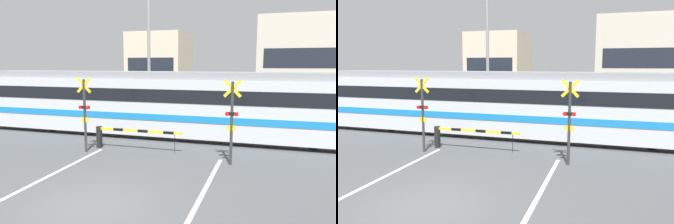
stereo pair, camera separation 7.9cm
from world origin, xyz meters
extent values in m
plane|color=#4C4F51|center=(0.00, 0.00, 0.00)|extent=(160.00, 160.00, 0.00)
cube|color=#6B6051|center=(0.00, 8.16, 0.04)|extent=(50.00, 0.10, 0.08)
cube|color=#6B6051|center=(0.00, 9.59, 0.04)|extent=(50.00, 0.10, 0.08)
cube|color=white|center=(-2.66, 0.68, 0.00)|extent=(0.14, 9.37, 0.01)
cube|color=white|center=(2.66, 0.68, 0.00)|extent=(0.14, 9.37, 0.01)
cube|color=silver|center=(-0.42, 8.88, 1.62)|extent=(21.84, 2.69, 2.79)
cube|color=gray|center=(-0.42, 8.88, 3.20)|extent=(21.62, 2.37, 0.36)
cube|color=#197AC6|center=(-0.42, 8.88, 1.21)|extent=(21.86, 2.74, 0.32)
cube|color=black|center=(-0.42, 8.88, 2.25)|extent=(20.96, 2.73, 0.64)
cube|color=black|center=(-11.35, 8.88, 2.25)|extent=(0.03, 1.88, 0.80)
cylinder|color=black|center=(-7.19, 8.16, 0.38)|extent=(0.76, 0.12, 0.76)
cylinder|color=black|center=(-7.19, 9.59, 0.38)|extent=(0.76, 0.12, 0.76)
cylinder|color=black|center=(6.35, 8.16, 0.38)|extent=(0.76, 0.12, 0.76)
cylinder|color=black|center=(6.35, 9.59, 0.38)|extent=(0.76, 0.12, 0.76)
cube|color=black|center=(-2.91, 5.67, 0.49)|extent=(0.20, 0.20, 0.98)
cube|color=yellow|center=(-0.96, 5.67, 0.89)|extent=(3.89, 0.09, 0.09)
cube|color=black|center=(-1.93, 5.67, 0.89)|extent=(0.47, 0.10, 0.10)
cube|color=black|center=(-0.77, 5.67, 0.89)|extent=(0.47, 0.10, 0.10)
cube|color=black|center=(0.40, 5.67, 0.89)|extent=(0.47, 0.10, 0.10)
cylinder|color=black|center=(0.67, 5.67, 0.49)|extent=(0.02, 0.02, 0.71)
cube|color=black|center=(2.91, 12.19, 0.49)|extent=(0.20, 0.20, 0.98)
cube|color=yellow|center=(0.96, 12.19, 0.89)|extent=(3.89, 0.09, 0.09)
cube|color=black|center=(1.93, 12.19, 0.89)|extent=(0.47, 0.10, 0.10)
cube|color=black|center=(0.77, 12.19, 0.89)|extent=(0.47, 0.10, 0.10)
cube|color=black|center=(-0.40, 12.19, 0.89)|extent=(0.47, 0.10, 0.10)
cylinder|color=black|center=(-0.67, 12.19, 0.49)|extent=(0.02, 0.02, 0.71)
cylinder|color=#333333|center=(-3.11, 4.86, 1.57)|extent=(0.11, 0.11, 3.14)
cube|color=yellow|center=(-3.11, 4.86, 2.89)|extent=(0.68, 0.04, 0.68)
cube|color=yellow|center=(-3.11, 4.86, 2.89)|extent=(0.68, 0.04, 0.68)
cube|color=black|center=(-3.11, 4.86, 1.95)|extent=(0.44, 0.12, 0.12)
cylinder|color=red|center=(-3.28, 4.78, 1.95)|extent=(0.15, 0.03, 0.15)
cylinder|color=red|center=(-2.94, 4.78, 1.95)|extent=(0.15, 0.03, 0.15)
cube|color=yellow|center=(-3.11, 4.84, 1.41)|extent=(0.32, 0.03, 0.20)
cylinder|color=#333333|center=(3.11, 4.86, 1.57)|extent=(0.11, 0.11, 3.14)
cube|color=yellow|center=(3.11, 4.86, 2.89)|extent=(0.68, 0.04, 0.68)
cube|color=yellow|center=(3.11, 4.86, 2.89)|extent=(0.68, 0.04, 0.68)
cube|color=black|center=(3.11, 4.86, 1.95)|extent=(0.44, 0.12, 0.12)
cylinder|color=red|center=(2.94, 4.78, 1.95)|extent=(0.15, 0.03, 0.15)
cylinder|color=red|center=(3.28, 4.78, 1.95)|extent=(0.15, 0.03, 0.15)
cube|color=yellow|center=(3.11, 4.84, 1.41)|extent=(0.32, 0.03, 0.20)
cylinder|color=brown|center=(1.15, 14.14, 0.41)|extent=(0.13, 0.13, 0.83)
cylinder|color=brown|center=(1.29, 14.14, 0.41)|extent=(0.13, 0.13, 0.83)
cube|color=navy|center=(1.22, 14.14, 1.16)|extent=(0.38, 0.22, 0.66)
sphere|color=tan|center=(1.22, 14.14, 1.60)|extent=(0.22, 0.22, 0.22)
cube|color=beige|center=(-5.82, 23.12, 3.33)|extent=(5.13, 5.76, 6.66)
cube|color=#1E232D|center=(-5.82, 20.23, 3.66)|extent=(4.31, 0.03, 1.33)
cube|color=beige|center=(6.78, 23.12, 3.84)|extent=(7.05, 5.76, 7.69)
cube|color=#1E232D|center=(6.78, 20.23, 4.23)|extent=(5.92, 0.03, 1.54)
cylinder|color=gray|center=(-3.86, 14.69, 4.33)|extent=(0.22, 0.22, 8.65)
camera|label=1|loc=(4.41, -7.29, 3.79)|focal=35.00mm
camera|label=2|loc=(4.48, -7.26, 3.79)|focal=35.00mm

